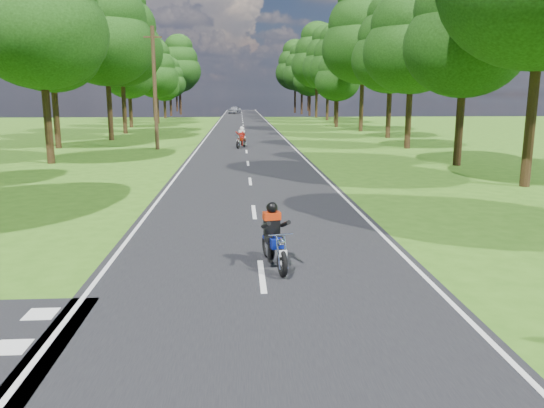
{
  "coord_description": "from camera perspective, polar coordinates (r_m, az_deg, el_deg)",
  "views": [
    {
      "loc": [
        -0.41,
        -8.28,
        3.65
      ],
      "look_at": [
        0.33,
        4.0,
        1.1
      ],
      "focal_mm": 35.0,
      "sensor_mm": 36.0,
      "label": 1
    }
  ],
  "objects": [
    {
      "name": "ground",
      "position": [
        9.06,
        -0.56,
        -12.05
      ],
      "size": [
        160.0,
        160.0,
        0.0
      ],
      "primitive_type": "plane",
      "color": "#336316",
      "rests_on": "ground"
    },
    {
      "name": "main_road",
      "position": [
        58.39,
        -3.07,
        8.12
      ],
      "size": [
        7.0,
        140.0,
        0.02
      ],
      "primitive_type": "cube",
      "color": "black",
      "rests_on": "ground"
    },
    {
      "name": "road_markings",
      "position": [
        56.52,
        -3.2,
        8.02
      ],
      "size": [
        7.4,
        140.0,
        0.01
      ],
      "color": "silver",
      "rests_on": "main_road"
    },
    {
      "name": "treeline",
      "position": [
        68.52,
        -1.98,
        15.56
      ],
      "size": [
        40.0,
        115.35,
        14.78
      ],
      "color": "black",
      "rests_on": "ground"
    },
    {
      "name": "telegraph_pole",
      "position": [
        36.71,
        -12.49,
        12.1
      ],
      "size": [
        1.2,
        0.26,
        8.0
      ],
      "color": "#382616",
      "rests_on": "ground"
    },
    {
      "name": "rider_near_blue",
      "position": [
        11.3,
        0.22,
        -3.36
      ],
      "size": [
        0.84,
        1.73,
        1.38
      ],
      "primitive_type": null,
      "rotation": [
        0.0,
        0.0,
        0.18
      ],
      "color": "#0D1E93",
      "rests_on": "main_road"
    },
    {
      "name": "rider_far_red",
      "position": [
        37.01,
        -3.35,
        7.19
      ],
      "size": [
        1.06,
        1.84,
        1.45
      ],
      "primitive_type": null,
      "rotation": [
        0.0,
        0.0,
        -0.3
      ],
      "color": "#9F240C",
      "rests_on": "main_road"
    },
    {
      "name": "distant_car",
      "position": [
        103.85,
        -4.03,
        10.08
      ],
      "size": [
        2.81,
        4.53,
        1.44
      ],
      "primitive_type": "imported",
      "rotation": [
        0.0,
        0.0,
        -0.28
      ],
      "color": "#B6B8BD",
      "rests_on": "main_road"
    }
  ]
}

